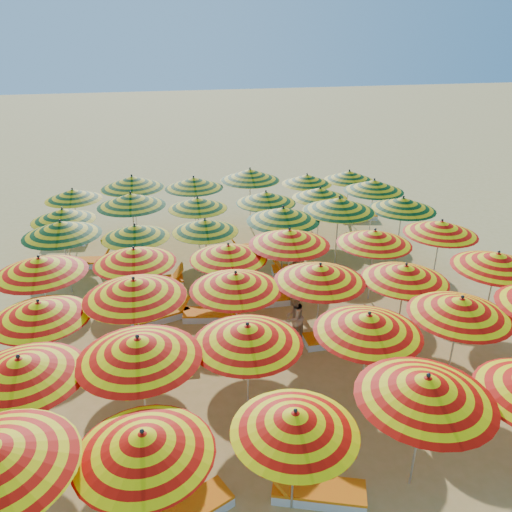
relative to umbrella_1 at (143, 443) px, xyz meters
name	(u,v)px	position (x,y,z in m)	size (l,w,h in m)	color
ground	(260,310)	(3.43, 6.88, -2.08)	(120.00, 120.00, 0.00)	tan
umbrella_1	(143,443)	(0.00, 0.00, 0.00)	(2.83, 2.83, 2.36)	silver
umbrella_2	(295,422)	(2.43, -0.01, -0.06)	(2.62, 2.62, 2.29)	silver
umbrella_3	(426,388)	(4.77, 0.02, 0.19)	(2.87, 2.87, 2.58)	silver
umbrella_6	(21,368)	(-2.16, 2.24, 0.12)	(2.83, 2.83, 2.49)	silver
umbrella_7	(139,348)	(-0.03, 2.27, 0.20)	(2.86, 2.86, 2.59)	silver
umbrella_8	(247,334)	(2.14, 2.45, 0.08)	(2.88, 2.88, 2.45)	silver
umbrella_9	(368,324)	(4.73, 2.27, 0.10)	(2.72, 2.72, 2.47)	silver
umbrella_10	(461,307)	(7.05, 2.48, 0.09)	(3.08, 3.08, 2.46)	silver
umbrella_12	(40,310)	(-2.21, 4.54, 0.01)	(2.47, 2.47, 2.37)	silver
umbrella_13	(134,288)	(-0.11, 4.74, 0.21)	(3.15, 3.15, 2.60)	silver
umbrella_14	(236,281)	(2.34, 4.81, 0.09)	(2.51, 2.51, 2.46)	silver
umbrella_15	(320,273)	(4.50, 4.72, 0.12)	(2.42, 2.42, 2.49)	silver
umbrella_16	(405,273)	(6.73, 4.43, 0.03)	(2.59, 2.59, 2.40)	silver
umbrella_17	(497,261)	(9.40, 4.41, 0.12)	(2.46, 2.46, 2.49)	silver
umbrella_18	(40,266)	(-2.51, 6.68, 0.16)	(2.72, 2.72, 2.53)	silver
umbrella_19	(134,256)	(-0.12, 6.97, 0.06)	(2.99, 2.99, 2.43)	silver
umbrella_20	(228,252)	(2.49, 6.80, 0.00)	(2.35, 2.35, 2.36)	silver
umbrella_21	(289,237)	(4.37, 7.06, 0.18)	(2.87, 2.87, 2.57)	silver
umbrella_22	(375,237)	(6.97, 6.81, 0.05)	(2.97, 2.97, 2.41)	silver
umbrella_23	(441,228)	(9.33, 7.02, 0.08)	(2.72, 2.72, 2.45)	silver
umbrella_24	(61,228)	(-2.31, 9.34, 0.16)	(2.61, 2.61, 2.54)	silver
umbrella_25	(135,232)	(-0.10, 9.13, -0.05)	(2.64, 2.64, 2.30)	silver
umbrella_26	(205,226)	(2.12, 9.13, -0.04)	(2.75, 2.75, 2.31)	silver
umbrella_27	(283,214)	(4.70, 8.96, 0.20)	(3.00, 3.00, 2.59)	silver
umbrella_28	(339,205)	(6.81, 9.35, 0.26)	(2.79, 2.79, 2.66)	silver
umbrella_29	(403,204)	(9.20, 9.30, 0.13)	(2.80, 2.80, 2.51)	silver
umbrella_30	(63,215)	(-2.52, 11.26, -0.05)	(2.69, 2.69, 2.31)	silver
umbrella_31	(131,200)	(-0.21, 11.63, 0.20)	(3.00, 3.00, 2.59)	silver
umbrella_32	(198,203)	(2.14, 11.45, -0.04)	(2.51, 2.51, 2.32)	silver
umbrella_33	(266,197)	(4.70, 11.36, 0.03)	(2.71, 2.71, 2.40)	silver
umbrella_34	(320,193)	(6.95, 11.69, -0.05)	(2.70, 2.70, 2.30)	silver
umbrella_35	(374,186)	(9.15, 11.58, 0.14)	(2.67, 2.67, 2.52)	silver
umbrella_36	(73,194)	(-2.44, 13.65, -0.06)	(2.57, 2.57, 2.28)	silver
umbrella_37	(132,182)	(-0.16, 13.73, 0.26)	(3.02, 3.02, 2.65)	silver
umbrella_38	(194,183)	(2.24, 13.58, 0.13)	(2.52, 2.52, 2.50)	silver
umbrella_39	(250,175)	(4.61, 13.82, 0.25)	(2.90, 2.90, 2.64)	silver
umbrella_40	(307,179)	(7.08, 13.75, -0.08)	(2.18, 2.18, 2.27)	silver
umbrella_41	(349,176)	(9.03, 13.81, -0.05)	(2.64, 2.64, 2.30)	silver
lounger_1	(316,491)	(2.93, 0.12, -1.92)	(1.83, 1.15, 0.69)	white
lounger_4	(163,356)	(0.40, 4.91, -1.92)	(1.76, 0.67, 0.69)	white
lounger_5	(337,338)	(5.10, 4.73, -1.92)	(1.74, 0.59, 0.69)	white
lounger_6	(379,343)	(6.14, 4.24, -1.92)	(1.82, 0.95, 0.69)	white
lounger_7	(162,315)	(0.48, 6.99, -1.92)	(1.83, 1.09, 0.69)	white
lounger_8	(214,314)	(1.99, 6.69, -1.92)	(1.81, 0.91, 0.69)	white
lounger_9	(271,299)	(3.86, 7.21, -1.92)	(1.74, 0.61, 0.69)	white
lounger_10	(159,282)	(0.50, 9.15, -1.92)	(1.76, 0.65, 0.69)	white
lounger_11	(295,270)	(5.20, 9.02, -1.92)	(1.79, 0.80, 0.69)	white
lounger_12	(89,262)	(-1.92, 11.26, -1.92)	(1.80, 0.84, 0.69)	white
lounger_13	(251,248)	(4.10, 11.22, -1.92)	(1.79, 0.78, 0.69)	white
lounger_14	(64,241)	(-3.04, 13.57, -1.92)	(1.79, 0.80, 0.69)	white
lounger_15	(357,215)	(9.53, 13.78, -1.92)	(1.82, 0.97, 0.69)	white
beachgoer_b	(293,317)	(3.95, 5.09, -1.34)	(0.72, 0.56, 1.47)	tan
beachgoer_a	(298,254)	(5.30, 9.10, -1.34)	(0.54, 0.35, 1.48)	tan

